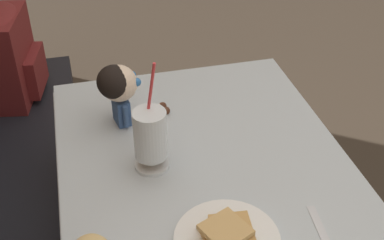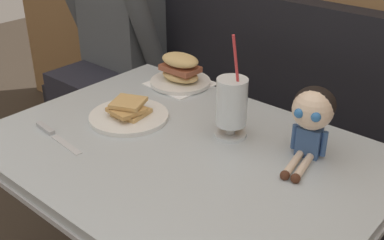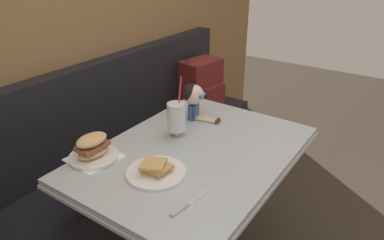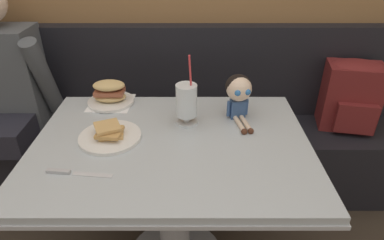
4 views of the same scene
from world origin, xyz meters
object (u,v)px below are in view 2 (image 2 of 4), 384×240
(milkshake_glass, at_px, (232,105))
(diner_patron, at_px, (116,33))
(butter_knife, at_px, (51,133))
(seated_doll, at_px, (312,113))
(toast_plate, at_px, (129,114))
(sandwich_plate, at_px, (180,72))

(milkshake_glass, xyz_separation_m, diner_patron, (-1.01, 0.43, -0.10))
(butter_knife, bearing_deg, diner_patron, 127.86)
(milkshake_glass, bearing_deg, seated_doll, 12.99)
(toast_plate, xyz_separation_m, butter_knife, (-0.10, -0.22, -0.01))
(toast_plate, height_order, seated_doll, seated_doll)
(butter_knife, bearing_deg, milkshake_glass, 39.99)
(toast_plate, xyz_separation_m, diner_patron, (-0.70, 0.55, -0.01))
(sandwich_plate, height_order, diner_patron, diner_patron)
(milkshake_glass, bearing_deg, sandwich_plate, 153.11)
(milkshake_glass, height_order, seated_doll, milkshake_glass)
(milkshake_glass, bearing_deg, diner_patron, 156.76)
(milkshake_glass, distance_m, butter_knife, 0.54)
(seated_doll, bearing_deg, diner_patron, 162.81)
(milkshake_glass, xyz_separation_m, seated_doll, (0.22, 0.05, 0.03))
(sandwich_plate, distance_m, diner_patron, 0.69)
(milkshake_glass, relative_size, butter_knife, 1.34)
(sandwich_plate, bearing_deg, butter_knife, -94.13)
(sandwich_plate, distance_m, seated_doll, 0.61)
(milkshake_glass, height_order, butter_knife, milkshake_glass)
(sandwich_plate, bearing_deg, toast_plate, -78.66)
(milkshake_glass, distance_m, diner_patron, 1.10)
(butter_knife, height_order, seated_doll, seated_doll)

